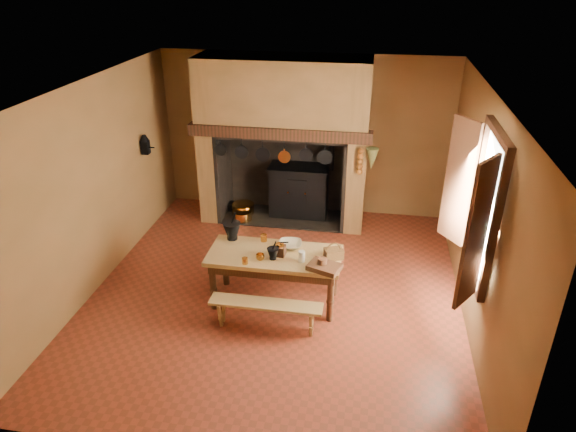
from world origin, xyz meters
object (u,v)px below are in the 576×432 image
object	(u,v)px
bench_front	(266,309)
mixing_bowl	(290,245)
iron_range	(299,190)
coffee_grinder	(280,250)
work_table	(275,261)
wicker_basket	(334,253)

from	to	relation	value
bench_front	mixing_bowl	bearing A→B (deg)	77.61
bench_front	iron_range	bearing A→B (deg)	91.23
bench_front	coffee_grinder	size ratio (longest dim) A/B	6.65
iron_range	mixing_bowl	distance (m)	2.50
coffee_grinder	bench_front	bearing A→B (deg)	-91.51
bench_front	coffee_grinder	world-z (taller)	coffee_grinder
coffee_grinder	work_table	bearing A→B (deg)	168.37
bench_front	coffee_grinder	bearing A→B (deg)	82.48
wicker_basket	bench_front	bearing A→B (deg)	-162.44
iron_range	wicker_basket	distance (m)	2.79
work_table	mixing_bowl	size ratio (longest dim) A/B	5.63
bench_front	wicker_basket	world-z (taller)	wicker_basket
work_table	coffee_grinder	distance (m)	0.21
coffee_grinder	mixing_bowl	distance (m)	0.24
work_table	wicker_basket	distance (m)	0.78
work_table	mixing_bowl	bearing A→B (deg)	48.59
work_table	wicker_basket	xyz separation A→B (m)	(0.76, 0.02, 0.19)
iron_range	coffee_grinder	size ratio (longest dim) A/B	7.61
coffee_grinder	mixing_bowl	xyz separation A→B (m)	(0.10, 0.22, -0.04)
mixing_bowl	wicker_basket	distance (m)	0.61
bench_front	coffee_grinder	xyz separation A→B (m)	(0.07, 0.57, 0.53)
mixing_bowl	wicker_basket	xyz separation A→B (m)	(0.59, -0.17, 0.03)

